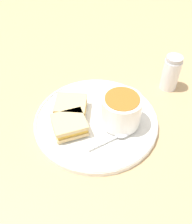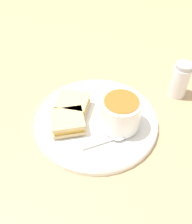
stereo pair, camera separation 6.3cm
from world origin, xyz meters
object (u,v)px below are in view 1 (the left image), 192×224
soup_bowl (121,110)px  spoon (121,134)px  sandwich_half_far (69,125)px  salt_shaker (171,73)px  sandwich_half_near (71,106)px

soup_bowl → spoon: (-0.03, 0.03, -0.03)m
sandwich_half_far → salt_shaker: (-0.09, -0.30, 0.02)m
salt_shaker → sandwich_half_far: bearing=73.2°
sandwich_half_far → soup_bowl: bearing=-128.1°
sandwich_half_near → sandwich_half_far: size_ratio=1.01×
sandwich_half_far → salt_shaker: 0.32m
soup_bowl → salt_shaker: (-0.02, -0.21, -0.01)m
sandwich_half_far → salt_shaker: size_ratio=0.98×
salt_shaker → soup_bowl: bearing=85.5°
sandwich_half_far → sandwich_half_near: bearing=-49.2°
spoon → salt_shaker: salt_shaker is taller
spoon → sandwich_half_near: 0.14m
spoon → salt_shaker: 0.24m
sandwich_half_near → sandwich_half_far: bearing=130.8°
spoon → sandwich_half_near: (0.14, 0.02, 0.01)m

